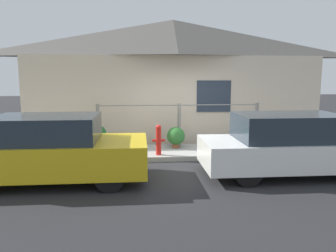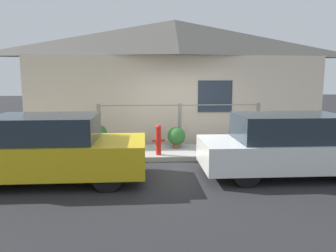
{
  "view_description": "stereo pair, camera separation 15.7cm",
  "coord_description": "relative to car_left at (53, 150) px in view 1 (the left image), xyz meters",
  "views": [
    {
      "loc": [
        -1.26,
        -8.2,
        2.21
      ],
      "look_at": [
        -0.45,
        0.3,
        0.9
      ],
      "focal_mm": 35.0,
      "sensor_mm": 36.0,
      "label": 1
    },
    {
      "loc": [
        -1.1,
        -8.22,
        2.21
      ],
      "look_at": [
        -0.45,
        0.3,
        0.9
      ],
      "focal_mm": 35.0,
      "sensor_mm": 36.0,
      "label": 2
    }
  ],
  "objects": [
    {
      "name": "fence",
      "position": [
        3.02,
        2.8,
        0.13
      ],
      "size": [
        4.9,
        0.1,
        1.26
      ],
      "color": "gray",
      "rests_on": "sidewalk"
    },
    {
      "name": "fire_hydrant",
      "position": [
        2.32,
        1.62,
        -0.14
      ],
      "size": [
        0.34,
        0.15,
        0.81
      ],
      "color": "red",
      "rests_on": "sidewalk"
    },
    {
      "name": "car_left",
      "position": [
        0.0,
        0.0,
        0.0
      ],
      "size": [
        3.83,
        1.71,
        1.4
      ],
      "rotation": [
        0.0,
        0.0,
        -0.01
      ],
      "color": "gold",
      "rests_on": "ground_plane"
    },
    {
      "name": "house",
      "position": [
        3.02,
        4.42,
        2.55
      ],
      "size": [
        9.95,
        2.23,
        4.09
      ],
      "color": "beige",
      "rests_on": "ground_plane"
    },
    {
      "name": "ground_plane",
      "position": [
        3.02,
        1.35,
        -0.69
      ],
      "size": [
        60.0,
        60.0,
        0.0
      ],
      "primitive_type": "plane",
      "color": "#262628"
    },
    {
      "name": "potted_plant_by_fence",
      "position": [
        0.6,
        2.56,
        -0.18
      ],
      "size": [
        0.59,
        0.59,
        0.69
      ],
      "color": "slate",
      "rests_on": "sidewalk"
    },
    {
      "name": "potted_plant_near_hydrant",
      "position": [
        2.88,
        2.45,
        -0.23
      ],
      "size": [
        0.53,
        0.53,
        0.61
      ],
      "color": "#9E5638",
      "rests_on": "sidewalk"
    },
    {
      "name": "potted_plant_corner",
      "position": [
        5.52,
        2.5,
        -0.31
      ],
      "size": [
        0.34,
        0.34,
        0.44
      ],
      "color": "slate",
      "rests_on": "sidewalk"
    },
    {
      "name": "car_right",
      "position": [
        5.22,
        0.0,
        -0.01
      ],
      "size": [
        4.17,
        1.65,
        1.38
      ],
      "rotation": [
        0.0,
        0.0,
        -0.01
      ],
      "color": "white",
      "rests_on": "ground_plane"
    },
    {
      "name": "sidewalk",
      "position": [
        3.02,
        2.15,
        -0.63
      ],
      "size": [
        24.0,
        1.6,
        0.13
      ],
      "color": "#9E9E99",
      "rests_on": "ground_plane"
    }
  ]
}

